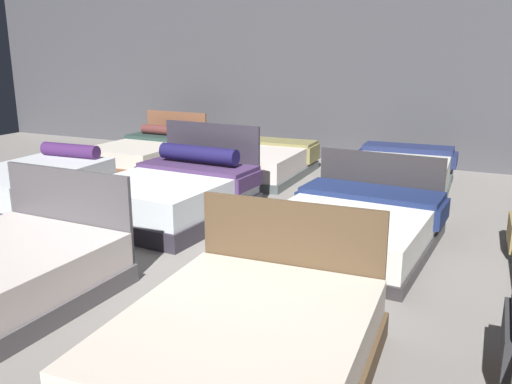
# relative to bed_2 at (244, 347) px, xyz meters

# --- Properties ---
(ground_plane) EXTENTS (18.00, 18.00, 0.02)m
(ground_plane) POSITION_rel_bed_2_xyz_m (-1.17, 2.32, -0.25)
(ground_plane) COLOR gray
(showroom_back_wall) EXTENTS (18.00, 0.06, 3.50)m
(showroom_back_wall) POSITION_rel_bed_2_xyz_m (-1.17, 7.32, 1.51)
(showroom_back_wall) COLOR #47474C
(showroom_back_wall) RESTS_ON ground_plane
(bed_2) EXTENTS (1.67, 2.02, 0.97)m
(bed_2) POSITION_rel_bed_2_xyz_m (0.00, 0.00, 0.00)
(bed_2) COLOR brown
(bed_2) RESTS_ON ground_plane
(bed_4) EXTENTS (1.52, 2.18, 0.69)m
(bed_4) POSITION_rel_bed_2_xyz_m (-4.68, 2.65, 0.01)
(bed_4) COLOR black
(bed_4) RESTS_ON ground_plane
(bed_5) EXTENTS (1.73, 2.07, 1.11)m
(bed_5) POSITION_rel_bed_2_xyz_m (-2.38, 2.78, 0.06)
(bed_5) COLOR #302B36
(bed_5) RESTS_ON ground_plane
(bed_6) EXTENTS (1.77, 2.18, 0.89)m
(bed_6) POSITION_rel_bed_2_xyz_m (-0.02, 2.71, -0.00)
(bed_6) COLOR #302D2E
(bed_6) RESTS_ON ground_plane
(bed_8) EXTENTS (1.59, 2.09, 0.89)m
(bed_8) POSITION_rel_bed_2_xyz_m (-4.70, 5.46, -0.01)
(bed_8) COLOR brown
(bed_8) RESTS_ON ground_plane
(bed_9) EXTENTS (1.59, 2.10, 0.52)m
(bed_9) POSITION_rel_bed_2_xyz_m (-2.38, 5.39, 0.00)
(bed_9) COLOR #4C5455
(bed_9) RESTS_ON ground_plane
(bed_10) EXTENTS (1.57, 2.02, 0.57)m
(bed_10) POSITION_rel_bed_2_xyz_m (-0.02, 5.49, 0.02)
(bed_10) COLOR #4C5A57
(bed_10) RESTS_ON ground_plane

